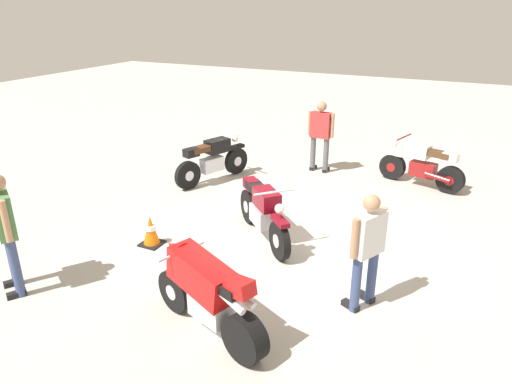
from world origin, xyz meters
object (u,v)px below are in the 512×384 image
object	(u,v)px
motorcycle_cream_vintage	(422,165)
person_in_white_shirt	(367,245)
motorcycle_red_sportbike	(206,292)
motorcycle_maroon_cruiser	(263,211)
person_in_green_shirt	(6,226)
motorcycle_black_cruiser	(212,160)
person_in_red_shirt	(321,132)
traffic_cone	(151,231)

from	to	relation	value
motorcycle_cream_vintage	person_in_white_shirt	xyz separation A→B (m)	(5.08, -0.07, 0.45)
motorcycle_red_sportbike	motorcycle_cream_vintage	size ratio (longest dim) A/B	0.99
motorcycle_red_sportbike	person_in_white_shirt	world-z (taller)	person_in_white_shirt
motorcycle_maroon_cruiser	person_in_green_shirt	size ratio (longest dim) A/B	0.89
motorcycle_cream_vintage	person_in_white_shirt	world-z (taller)	person_in_white_shirt
motorcycle_red_sportbike	person_in_white_shirt	xyz separation A→B (m)	(-1.39, 1.62, 0.35)
motorcycle_black_cruiser	person_in_red_shirt	distance (m)	2.69
motorcycle_maroon_cruiser	motorcycle_black_cruiser	bearing A→B (deg)	-179.06
motorcycle_maroon_cruiser	motorcycle_red_sportbike	bearing A→B (deg)	-36.78
person_in_white_shirt	person_in_green_shirt	bearing A→B (deg)	47.32
motorcycle_black_cruiser	motorcycle_maroon_cruiser	bearing A→B (deg)	-113.19
person_in_white_shirt	person_in_red_shirt	xyz separation A→B (m)	(-5.02, -2.32, 0.05)
motorcycle_maroon_cruiser	person_in_red_shirt	world-z (taller)	person_in_red_shirt
motorcycle_cream_vintage	traffic_cone	distance (m)	6.18
person_in_red_shirt	traffic_cone	distance (m)	5.10
motorcycle_red_sportbike	traffic_cone	world-z (taller)	motorcycle_red_sportbike
motorcycle_maroon_cruiser	motorcycle_black_cruiser	distance (m)	3.08
motorcycle_red_sportbike	person_in_red_shirt	size ratio (longest dim) A/B	1.10
person_in_red_shirt	motorcycle_cream_vintage	bearing A→B (deg)	-84.69
motorcycle_black_cruiser	traffic_cone	size ratio (longest dim) A/B	3.79
motorcycle_red_sportbike	person_in_green_shirt	distance (m)	3.02
motorcycle_cream_vintage	person_in_white_shirt	distance (m)	5.10
motorcycle_maroon_cruiser	person_in_green_shirt	xyz separation A→B (m)	(2.99, -2.52, 0.51)
motorcycle_red_sportbike	person_in_green_shirt	world-z (taller)	person_in_green_shirt
motorcycle_cream_vintage	motorcycle_black_cruiser	bearing A→B (deg)	37.50
motorcycle_maroon_cruiser	person_in_red_shirt	xyz separation A→B (m)	(-3.81, -0.26, 0.47)
motorcycle_maroon_cruiser	person_in_green_shirt	world-z (taller)	person_in_green_shirt
motorcycle_maroon_cruiser	motorcycle_cream_vintage	world-z (taller)	motorcycle_maroon_cruiser
motorcycle_black_cruiser	person_in_green_shirt	xyz separation A→B (m)	(5.08, -0.26, 0.51)
person_in_white_shirt	person_in_red_shirt	world-z (taller)	person_in_red_shirt
motorcycle_cream_vintage	person_in_green_shirt	size ratio (longest dim) A/B	1.08
motorcycle_red_sportbike	person_in_green_shirt	bearing A→B (deg)	27.22
person_in_red_shirt	traffic_cone	xyz separation A→B (m)	(4.85, -1.38, -0.73)
motorcycle_red_sportbike	traffic_cone	bearing A→B (deg)	-17.24
motorcycle_red_sportbike	motorcycle_black_cruiser	distance (m)	5.41
motorcycle_red_sportbike	motorcycle_maroon_cruiser	size ratio (longest dim) A/B	1.19
motorcycle_maroon_cruiser	motorcycle_black_cruiser	xyz separation A→B (m)	(-2.09, -2.26, 0.00)
person_in_white_shirt	person_in_red_shirt	size ratio (longest dim) A/B	0.96
person_in_white_shirt	person_in_green_shirt	world-z (taller)	person_in_green_shirt
motorcycle_red_sportbike	person_in_green_shirt	size ratio (longest dim) A/B	1.06
motorcycle_black_cruiser	person_in_green_shirt	bearing A→B (deg)	-163.41
motorcycle_black_cruiser	person_in_green_shirt	world-z (taller)	person_in_green_shirt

